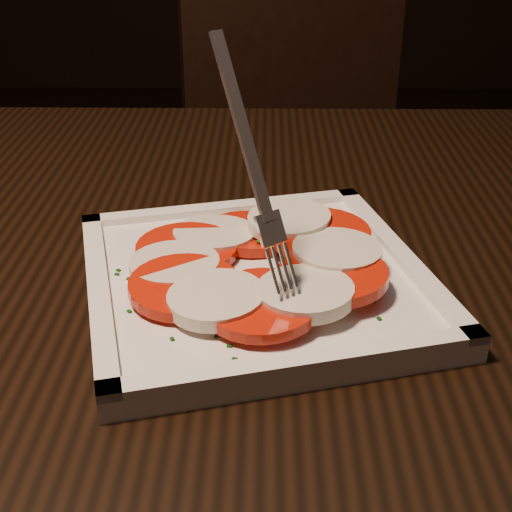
% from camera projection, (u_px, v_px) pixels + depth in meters
% --- Properties ---
extents(table, '(1.21, 0.81, 0.75)m').
position_uv_depth(table, '(182.00, 343.00, 0.65)').
color(table, black).
rests_on(table, ground).
extents(chair, '(0.51, 0.51, 0.93)m').
position_uv_depth(chair, '(306.00, 171.00, 1.34)').
color(chair, black).
rests_on(chair, ground).
extents(plate, '(0.30, 0.30, 0.01)m').
position_uv_depth(plate, '(256.00, 282.00, 0.53)').
color(plate, white).
rests_on(plate, table).
extents(caprese_salad, '(0.20, 0.21, 0.03)m').
position_uv_depth(caprese_salad, '(256.00, 261.00, 0.53)').
color(caprese_salad, red).
rests_on(caprese_salad, plate).
extents(fork, '(0.07, 0.08, 0.15)m').
position_uv_depth(fork, '(243.00, 158.00, 0.46)').
color(fork, white).
rests_on(fork, caprese_salad).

